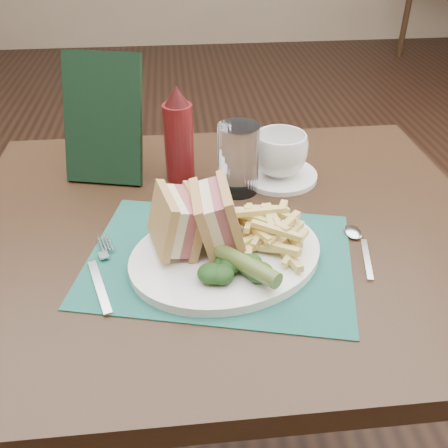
% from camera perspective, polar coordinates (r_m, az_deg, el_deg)
% --- Properties ---
extents(floor, '(7.00, 7.00, 0.00)m').
position_cam_1_polar(floor, '(1.72, -1.59, -11.26)').
color(floor, black).
rests_on(floor, ground).
extents(wall_back, '(6.00, 0.00, 6.00)m').
position_cam_1_polar(wall_back, '(4.86, -5.12, 19.72)').
color(wall_back, gray).
rests_on(wall_back, ground).
extents(table_main, '(0.90, 0.75, 0.75)m').
position_cam_1_polar(table_main, '(1.11, 0.26, -16.19)').
color(table_main, black).
rests_on(table_main, ground).
extents(table_bg_right, '(0.90, 0.75, 0.75)m').
position_cam_1_polar(table_bg_right, '(5.10, 23.07, 22.43)').
color(table_bg_right, black).
rests_on(table_bg_right, ground).
extents(placemat, '(0.46, 0.37, 0.00)m').
position_cam_1_polar(placemat, '(0.77, -0.52, -3.92)').
color(placemat, '#1A544A').
rests_on(placemat, table_main).
extents(plate, '(0.36, 0.33, 0.01)m').
position_cam_1_polar(plate, '(0.76, 0.23, -3.59)').
color(plate, white).
rests_on(plate, placemat).
extents(sandwich_half_a, '(0.10, 0.11, 0.10)m').
position_cam_1_polar(sandwich_half_a, '(0.74, -7.01, 0.08)').
color(sandwich_half_a, tan).
rests_on(sandwich_half_a, plate).
extents(sandwich_half_b, '(0.08, 0.10, 0.10)m').
position_cam_1_polar(sandwich_half_b, '(0.74, -2.35, 0.79)').
color(sandwich_half_b, tan).
rests_on(sandwich_half_b, plate).
extents(kale_garnish, '(0.11, 0.08, 0.03)m').
position_cam_1_polar(kale_garnish, '(0.71, 1.15, -4.94)').
color(kale_garnish, '#143312').
rests_on(kale_garnish, plate).
extents(pickle_spear, '(0.10, 0.11, 0.03)m').
position_cam_1_polar(pickle_spear, '(0.70, 2.29, -4.51)').
color(pickle_spear, '#475E23').
rests_on(pickle_spear, plate).
extents(fries_pile, '(0.18, 0.20, 0.06)m').
position_cam_1_polar(fries_pile, '(0.77, 4.90, 0.00)').
color(fries_pile, '#DEC76F').
rests_on(fries_pile, plate).
extents(fork, '(0.08, 0.17, 0.01)m').
position_cam_1_polar(fork, '(0.76, -13.86, -5.21)').
color(fork, silver).
rests_on(fork, placemat).
extents(spoon, '(0.07, 0.15, 0.01)m').
position_cam_1_polar(spoon, '(0.82, 15.47, -2.62)').
color(spoon, silver).
rests_on(spoon, table_main).
extents(saucer, '(0.20, 0.20, 0.01)m').
position_cam_1_polar(saucer, '(0.99, 6.26, 5.56)').
color(saucer, white).
rests_on(saucer, table_main).
extents(coffee_cup, '(0.15, 0.15, 0.08)m').
position_cam_1_polar(coffee_cup, '(0.97, 6.43, 7.95)').
color(coffee_cup, white).
rests_on(coffee_cup, saucer).
extents(drinking_glass, '(0.10, 0.10, 0.13)m').
position_cam_1_polar(drinking_glass, '(0.91, 1.64, 7.44)').
color(drinking_glass, silver).
rests_on(drinking_glass, table_main).
extents(ketchup_bottle, '(0.06, 0.06, 0.19)m').
position_cam_1_polar(ketchup_bottle, '(0.95, -5.22, 10.20)').
color(ketchup_bottle, '#5A0F11').
rests_on(ketchup_bottle, table_main).
extents(check_presenter, '(0.16, 0.12, 0.23)m').
position_cam_1_polar(check_presenter, '(0.97, -13.65, 11.58)').
color(check_presenter, black).
rests_on(check_presenter, table_main).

